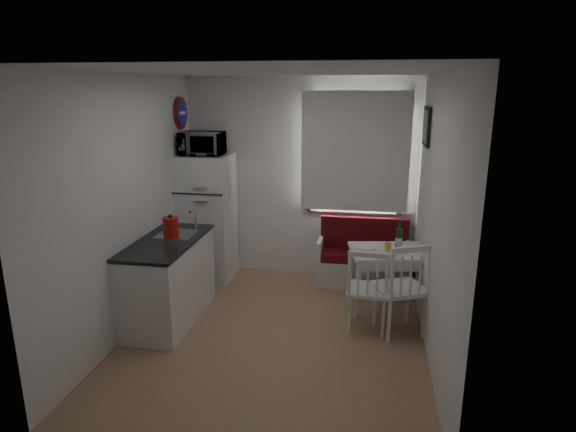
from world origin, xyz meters
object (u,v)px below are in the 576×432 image
Objects in this scene: dining_table at (392,257)px; chair_left at (369,282)px; fridge at (207,217)px; wine_bottle at (399,234)px; chair_right at (402,280)px; microwave at (202,144)px; kitchen_counter at (169,279)px; bench at (363,263)px; kettle at (171,228)px.

dining_table is 0.71m from chair_left.
fridge is 2.47m from wine_bottle.
chair_right reaches higher than chair_left.
chair_right is (0.32, -0.01, 0.05)m from chair_left.
chair_left is 2.70m from microwave.
chair_right is at bearing -25.78° from microwave.
microwave is (0.02, 1.19, 1.33)m from kitchen_counter.
microwave is at bearing -175.58° from bench.
wine_bottle reaches higher than chair_left.
kitchen_counter reaches higher than chair_right.
fridge is (0.02, 1.24, 0.36)m from kitchen_counter.
wine_bottle is at bearing -54.80° from bench.
chair_right is 2.44m from kettle.
chair_left is 0.81× the size of chair_right.
kitchen_counter is 0.81× the size of fridge.
bench is at bearing 4.42° from microwave.
wine_bottle is (0.00, 0.77, 0.24)m from chair_right.
microwave is at bearing 91.48° from kettle.
kitchen_counter is at bearing -145.44° from kettle.
fridge reaches higher than dining_table.
wine_bottle is at bearing 43.95° from dining_table.
kettle reaches higher than dining_table.
bench is (2.06, 1.35, -0.18)m from kitchen_counter.
bench is 4.45× the size of kettle.
fridge reaches higher than kettle.
microwave is (-2.11, 1.16, 1.22)m from chair_left.
bench is at bearing 96.15° from chair_left.
bench is 2.52m from kettle.
chair_right is at bearing 0.49° from kitchen_counter.
bench is at bearing 105.99° from dining_table.
fridge reaches higher than chair_right.
microwave reaches higher than kitchen_counter.
microwave is (-2.43, 1.17, 1.17)m from chair_right.
fridge is 1.23m from kettle.
chair_left is 0.93× the size of microwave.
kettle is at bearing 34.56° from kitchen_counter.
bench is 2.11m from fridge.
bench is at bearing 33.30° from kettle.
kettle is at bearing -88.58° from fridge.
wine_bottle is (2.43, -0.40, -0.93)m from microwave.
microwave is at bearing 157.99° from dining_table.
kettle is at bearing -162.45° from wine_bottle.
kitchen_counter is 2.19× the size of chair_right.
fridge is at bearing 169.48° from wine_bottle.
chair_left is at bearing -120.65° from dining_table.
wine_bottle is (2.40, 0.76, -0.18)m from kettle.
fridge is at bearing 90.00° from microwave.
kettle reaches higher than wine_bottle.
fridge is (-2.11, 1.21, 0.26)m from chair_left.
bench is at bearing 3.02° from fridge.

